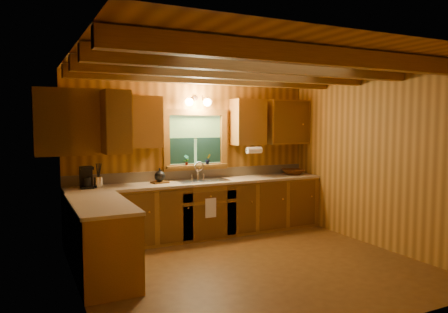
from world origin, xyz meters
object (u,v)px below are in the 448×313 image
Objects in this scene: sink at (202,183)px; coffee_maker at (86,177)px; cutting_board at (160,182)px; wicker_basket at (293,172)px.

sink is 2.63× the size of coffee_maker.
sink is at bearing -14.21° from cutting_board.
sink is 1.78m from wicker_basket.
wicker_basket is (3.55, -0.04, -0.10)m from coffee_maker.
coffee_maker reaches higher than wicker_basket.
coffee_maker is 1.26× the size of cutting_board.
coffee_maker is 1.10m from cutting_board.
sink is 2.04× the size of wicker_basket.
wicker_basket is (2.46, -0.05, 0.04)m from cutting_board.
sink is 1.79m from coffee_maker.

